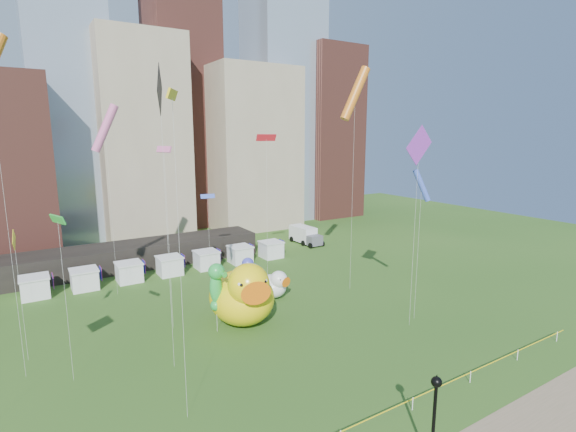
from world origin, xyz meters
TOP-DOWN VIEW (x-y plane):
  - skyline at (2.25, 61.06)m, footprint 101.00×23.00m
  - pavilion at (-4.00, 42.00)m, footprint 38.00×6.00m
  - vendor_tents at (1.02, 36.00)m, footprint 33.24×2.80m
  - big_duck at (2.45, 17.61)m, footprint 7.16×8.84m
  - small_duck at (8.14, 21.96)m, footprint 4.09×4.64m
  - seahorse_green at (-0.29, 17.40)m, footprint 1.85×2.11m
  - seahorse_purple at (5.21, 22.24)m, footprint 1.63×1.82m
  - lamppost at (2.97, -4.03)m, footprint 0.58×0.58m
  - box_truck at (24.87, 40.25)m, footprint 2.82×6.54m
  - kite_1 at (-3.48, 20.38)m, footprint 0.96×1.75m
  - kite_4 at (-6.72, 7.08)m, footprint 1.20×1.80m
  - kite_5 at (4.66, 31.35)m, footprint 1.71×0.54m
  - kite_7 at (15.59, 9.07)m, footprint 3.50×0.28m
  - kite_8 at (10.97, 28.14)m, footprint 2.64×0.51m
  - kite_9 at (-6.12, 32.27)m, footprint 3.10×1.17m
  - kite_10 at (-5.52, 13.59)m, footprint 1.35×3.40m
  - kite_11 at (-12.38, 15.63)m, footprint 0.91×1.86m
  - kite_12 at (-15.11, 20.75)m, footprint 0.25×1.59m
  - kite_13 at (17.18, 9.92)m, footprint 1.80×1.39m
  - kite_14 at (17.16, 19.59)m, footprint 3.53×1.49m

SIDE VIEW (x-z plane):
  - vendor_tents at x=1.02m, z-range -0.09..2.31m
  - box_truck at x=24.87m, z-range 0.04..2.78m
  - small_duck at x=8.14m, z-range -0.13..3.12m
  - pavilion at x=-4.00m, z-range 0.00..3.20m
  - big_duck at x=2.45m, z-range -0.26..6.18m
  - lamppost at x=2.97m, z-range 0.61..6.14m
  - seahorse_purple at x=5.21m, z-range 0.94..5.92m
  - seahorse_green at x=-0.29m, z-range 1.41..7.90m
  - kite_12 at x=-15.11m, z-range 4.23..14.91m
  - kite_5 at x=4.66m, z-range 4.96..15.67m
  - kite_11 at x=-12.38m, z-range 5.73..18.05m
  - kite_13 at x=17.18m, z-range 5.76..20.37m
  - kite_1 at x=-3.48m, z-range 7.81..24.55m
  - kite_7 at x=15.59m, z-range 7.33..25.88m
  - kite_8 at x=10.97m, z-range 8.33..26.10m
  - kite_9 at x=-6.12m, z-range 7.89..28.84m
  - kite_4 at x=-6.72m, z-range 9.43..29.62m
  - kite_10 at x=-5.52m, z-range 9.20..31.80m
  - skyline at x=2.25m, z-range -12.56..55.44m
  - kite_14 at x=17.16m, z-range 9.55..34.49m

